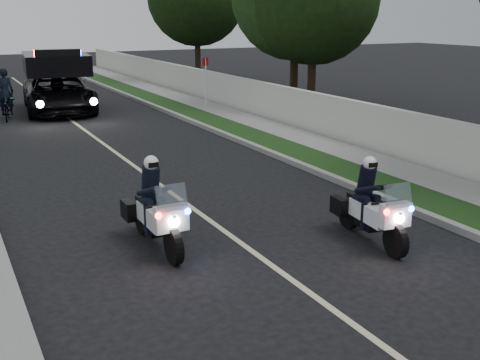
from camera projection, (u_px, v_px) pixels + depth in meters
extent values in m
plane|color=black|center=(281.00, 272.00, 9.87)|extent=(120.00, 120.00, 0.00)
cube|color=gray|center=(232.00, 138.00, 20.21)|extent=(0.20, 60.00, 0.15)
cube|color=#193814|center=(250.00, 136.00, 20.52)|extent=(1.20, 60.00, 0.16)
cube|color=gray|center=(282.00, 132.00, 21.09)|extent=(1.40, 60.00, 0.16)
cube|color=beige|center=(306.00, 112.00, 21.35)|extent=(0.22, 60.00, 1.50)
cube|color=#BFB78C|center=(115.00, 152.00, 18.42)|extent=(0.12, 50.00, 0.01)
imported|color=black|center=(60.00, 112.00, 25.98)|extent=(3.42, 6.32, 2.95)
imported|color=black|center=(8.00, 120.00, 23.99)|extent=(0.87, 1.90, 0.96)
imported|color=black|center=(8.00, 120.00, 23.99)|extent=(0.72, 0.52, 1.88)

